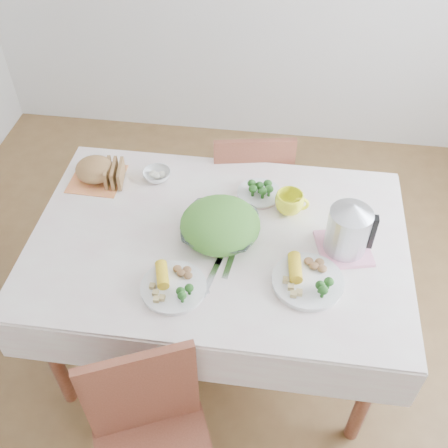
# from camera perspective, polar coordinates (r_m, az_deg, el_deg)

# --- Properties ---
(floor) EXTENTS (3.60, 3.60, 0.00)m
(floor) POSITION_cam_1_polar(r_m,az_deg,el_deg) (2.70, -0.49, -12.53)
(floor) COLOR brown
(floor) RESTS_ON ground
(dining_table) EXTENTS (1.40, 0.90, 0.75)m
(dining_table) POSITION_cam_1_polar(r_m,az_deg,el_deg) (2.39, -0.54, -7.78)
(dining_table) COLOR brown
(dining_table) RESTS_ON floor
(tablecloth) EXTENTS (1.50, 1.00, 0.01)m
(tablecloth) POSITION_cam_1_polar(r_m,az_deg,el_deg) (2.10, -0.61, -1.56)
(tablecloth) COLOR white
(tablecloth) RESTS_ON dining_table
(chair_far) EXTENTS (0.46, 0.46, 0.88)m
(chair_far) POSITION_cam_1_polar(r_m,az_deg,el_deg) (2.79, 2.72, 4.41)
(chair_far) COLOR brown
(chair_far) RESTS_ON floor
(salad_bowl) EXTENTS (0.32, 0.32, 0.07)m
(salad_bowl) POSITION_cam_1_polar(r_m,az_deg,el_deg) (2.08, -0.42, -0.61)
(salad_bowl) COLOR white
(salad_bowl) RESTS_ON tablecloth
(dinner_plate_left) EXTENTS (0.25, 0.25, 0.02)m
(dinner_plate_left) POSITION_cam_1_polar(r_m,az_deg,el_deg) (1.93, -5.50, -6.87)
(dinner_plate_left) COLOR white
(dinner_plate_left) RESTS_ON tablecloth
(dinner_plate_right) EXTENTS (0.32, 0.32, 0.02)m
(dinner_plate_right) POSITION_cam_1_polar(r_m,az_deg,el_deg) (1.96, 9.09, -6.19)
(dinner_plate_right) COLOR white
(dinner_plate_right) RESTS_ON tablecloth
(broccoli_plate) EXTENTS (0.25, 0.25, 0.02)m
(broccoli_plate) POSITION_cam_1_polar(r_m,az_deg,el_deg) (2.27, 3.83, 3.36)
(broccoli_plate) COLOR beige
(broccoli_plate) RESTS_ON tablecloth
(napkin) EXTENTS (0.23, 0.23, 0.00)m
(napkin) POSITION_cam_1_polar(r_m,az_deg,el_deg) (2.42, -13.65, 4.81)
(napkin) COLOR #F38A4A
(napkin) RESTS_ON tablecloth
(bread_loaf) EXTENTS (0.19, 0.18, 0.10)m
(bread_loaf) POSITION_cam_1_polar(r_m,az_deg,el_deg) (2.39, -13.88, 5.83)
(bread_loaf) COLOR olive
(bread_loaf) RESTS_ON napkin
(fruit_bowl) EXTENTS (0.14, 0.14, 0.04)m
(fruit_bowl) POSITION_cam_1_polar(r_m,az_deg,el_deg) (2.37, -7.32, 5.31)
(fruit_bowl) COLOR white
(fruit_bowl) RESTS_ON tablecloth
(yellow_mug) EXTENTS (0.12, 0.12, 0.09)m
(yellow_mug) POSITION_cam_1_polar(r_m,az_deg,el_deg) (2.19, 7.12, 2.31)
(yellow_mug) COLOR #FCFD28
(yellow_mug) RESTS_ON tablecloth
(pink_tray) EXTENTS (0.24, 0.24, 0.02)m
(pink_tray) POSITION_cam_1_polar(r_m,az_deg,el_deg) (2.10, 12.87, -2.59)
(pink_tray) COLOR #FF9BBA
(pink_tray) RESTS_ON tablecloth
(electric_kettle) EXTENTS (0.17, 0.17, 0.23)m
(electric_kettle) POSITION_cam_1_polar(r_m,az_deg,el_deg) (2.02, 13.38, -0.44)
(electric_kettle) COLOR #B2B5BA
(electric_kettle) RESTS_ON pink_tray
(fork_left) EXTENTS (0.05, 0.20, 0.00)m
(fork_left) POSITION_cam_1_polar(r_m,az_deg,el_deg) (2.02, 0.77, -3.86)
(fork_left) COLOR silver
(fork_left) RESTS_ON tablecloth
(fork_right) EXTENTS (0.06, 0.19, 0.00)m
(fork_right) POSITION_cam_1_polar(r_m,az_deg,el_deg) (1.96, -1.39, -5.82)
(fork_right) COLOR silver
(fork_right) RESTS_ON tablecloth
(knife) EXTENTS (0.21, 0.10, 0.00)m
(knife) POSITION_cam_1_polar(r_m,az_deg,el_deg) (1.91, -4.79, -7.80)
(knife) COLOR silver
(knife) RESTS_ON tablecloth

